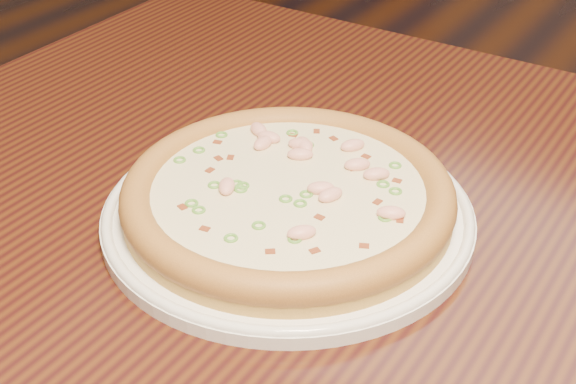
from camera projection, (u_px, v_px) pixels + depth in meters
The scene contains 3 objects.
hero_table at pixel (425, 320), 0.75m from camera, with size 1.20×0.80×0.75m.
plate at pixel (288, 212), 0.71m from camera, with size 0.33×0.33×0.02m.
pizza at pixel (288, 194), 0.70m from camera, with size 0.29×0.29×0.03m.
Camera 1 is at (0.49, -0.62, 1.16)m, focal length 50.00 mm.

